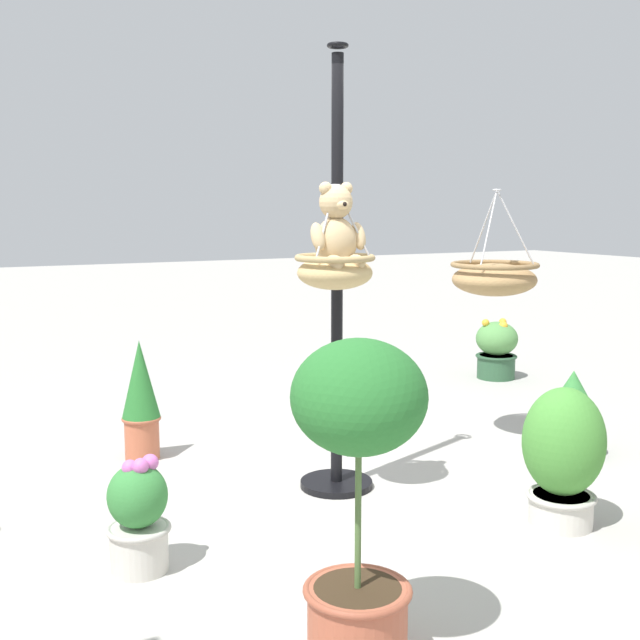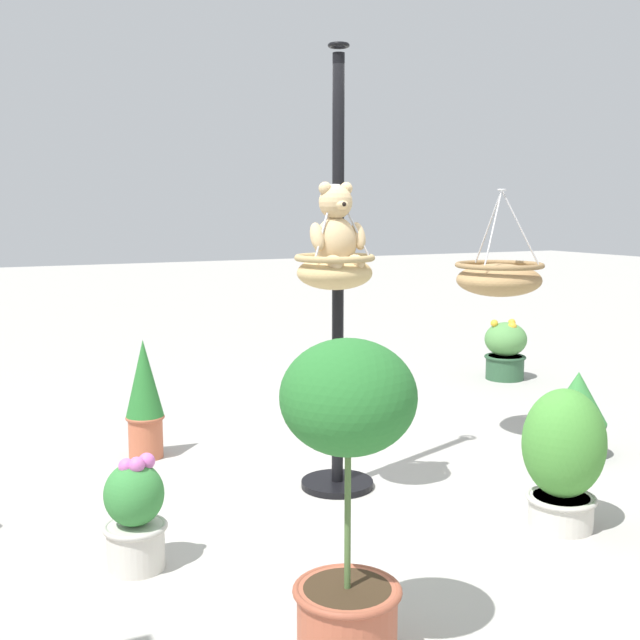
# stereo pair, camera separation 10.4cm
# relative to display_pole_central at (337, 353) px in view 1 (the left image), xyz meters

# --- Properties ---
(ground_plane) EXTENTS (40.00, 40.00, 0.00)m
(ground_plane) POSITION_rel_display_pole_central_xyz_m (0.23, 0.10, -0.83)
(ground_plane) COLOR #ADAAA3
(display_pole_central) EXTENTS (0.44, 0.44, 2.61)m
(display_pole_central) POSITION_rel_display_pole_central_xyz_m (0.00, 0.00, 0.00)
(display_pole_central) COLOR black
(display_pole_central) RESTS_ON ground
(hanging_basket_with_teddy) EXTENTS (0.45, 0.45, 0.58)m
(hanging_basket_with_teddy) POSITION_rel_display_pole_central_xyz_m (0.15, 0.25, 0.52)
(hanging_basket_with_teddy) COLOR tan
(teddy_bear) EXTENTS (0.33, 0.29, 0.48)m
(teddy_bear) POSITION_rel_display_pole_central_xyz_m (0.15, 0.27, 0.73)
(teddy_bear) COLOR tan
(hanging_basket_left_high) EXTENTS (0.61, 0.61, 0.74)m
(hanging_basket_left_high) POSITION_rel_display_pole_central_xyz_m (-1.41, -0.28, 0.38)
(hanging_basket_left_high) COLOR #A37F51
(potted_plant_fern_front) EXTENTS (0.43, 0.43, 0.76)m
(potted_plant_fern_front) POSITION_rel_display_pole_central_xyz_m (-0.79, 1.07, -0.44)
(potted_plant_fern_front) COLOR beige
(potted_plant_fern_front) RESTS_ON ground
(potted_plant_flowering_red) EXTENTS (0.50, 0.50, 1.23)m
(potted_plant_flowering_red) POSITION_rel_display_pole_central_xyz_m (0.82, 1.67, -0.08)
(potted_plant_flowering_red) COLOR #AD563D
(potted_plant_flowering_red) RESTS_ON ground
(potted_plant_tall_leafy) EXTENTS (0.26, 0.26, 0.82)m
(potted_plant_tall_leafy) POSITION_rel_display_pole_central_xyz_m (0.91, -1.09, -0.41)
(potted_plant_tall_leafy) COLOR #BC6042
(potted_plant_tall_leafy) RESTS_ON ground
(potted_plant_small_succulent) EXTENTS (0.30, 0.30, 0.56)m
(potted_plant_small_succulent) POSITION_rel_display_pole_central_xyz_m (1.36, 0.56, -0.57)
(potted_plant_small_succulent) COLOR beige
(potted_plant_small_succulent) RESTS_ON ground
(potted_plant_conical_shrub) EXTENTS (0.40, 0.40, 0.59)m
(potted_plant_conical_shrub) POSITION_rel_display_pole_central_xyz_m (-1.75, 0.18, -0.53)
(potted_plant_conical_shrub) COLOR #2D5638
(potted_plant_conical_shrub) RESTS_ON ground
(potted_plant_trailing_ivy) EXTENTS (0.41, 0.41, 0.60)m
(potted_plant_trailing_ivy) POSITION_rel_display_pole_central_xyz_m (-2.90, -1.99, -0.54)
(potted_plant_trailing_ivy) COLOR #2D5638
(potted_plant_trailing_ivy) RESTS_ON ground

